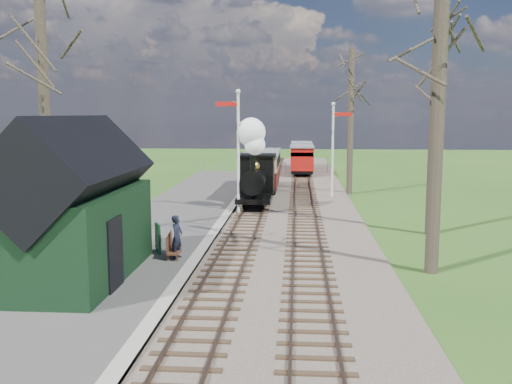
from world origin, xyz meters
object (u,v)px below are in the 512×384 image
semaphore_near (237,142)px  sign_board (158,238)px  red_carriage_b (301,154)px  locomotive (255,169)px  coach (262,169)px  semaphore_far (334,142)px  person (177,237)px  station_shed (74,209)px  bench (172,246)px  red_carriage_a (302,159)px

semaphore_near → sign_board: 9.46m
red_carriage_b → locomotive: bearing=-96.8°
semaphore_near → coach: bearing=84.4°
locomotive → coach: bearing=89.9°
semaphore_far → person: semaphore_far is taller
station_shed → semaphore_far: size_ratio=1.10×
red_carriage_b → coach: bearing=-99.2°
semaphore_near → semaphore_far: 7.91m
station_shed → semaphore_far: bearing=64.3°
semaphore_near → red_carriage_b: 24.24m
locomotive → red_carriage_b: bearing=83.2°
semaphore_far → bench: bearing=-112.7°
sign_board → locomotive: bearing=76.2°
semaphore_far → locomotive: 6.16m
semaphore_near → semaphore_far: bearing=49.4°
red_carriage_b → person: size_ratio=3.18×
sign_board → semaphore_near: bearing=78.1°
red_carriage_a → bench: bearing=-99.5°
station_shed → person: (2.50, 2.47, -1.34)m
semaphore_near → sign_board: bearing=-101.9°
semaphore_far → red_carriage_b: 18.09m
red_carriage_b → station_shed: bearing=-100.9°
semaphore_far → red_carriage_a: (-1.77, 12.40, -1.97)m
red_carriage_b → bench: red_carriage_b is taller
red_carriage_a → person: bearing=-99.0°
red_carriage_a → station_shed: bearing=-102.8°
person → bench: bearing=63.0°
semaphore_near → person: 9.95m
red_carriage_a → locomotive: bearing=-99.0°
station_shed → locomotive: bearing=72.8°
sign_board → bench: size_ratio=0.73×
sign_board → person: (0.83, -0.72, 0.22)m
locomotive → red_carriage_b: size_ratio=1.00×
semaphore_far → sign_board: bearing=-115.3°
station_shed → red_carriage_a: bearing=77.2°
red_carriage_a → sign_board: 27.71m
semaphore_far → coach: size_ratio=0.77×
coach → station_shed: bearing=-102.2°
coach → semaphore_far: bearing=-23.6°
station_shed → locomotive: size_ratio=1.36×
station_shed → bench: bearing=49.8°
coach → red_carriage_a: size_ratio=1.60×
coach → person: bearing=-95.9°
sign_board → bench: sign_board is taller
sign_board → bench: (0.59, -0.52, -0.15)m
red_carriage_a → semaphore_near: bearing=-100.4°
station_shed → person: size_ratio=4.31×
red_carriage_b → bench: bearing=-97.9°
red_carriage_b → sign_board: size_ratio=4.50×
semaphore_far → bench: 16.85m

